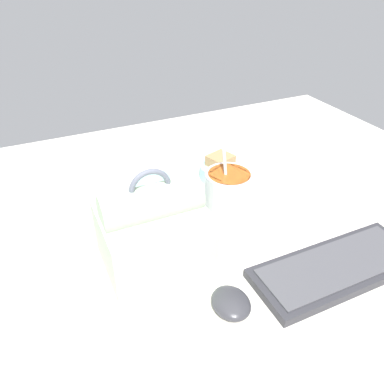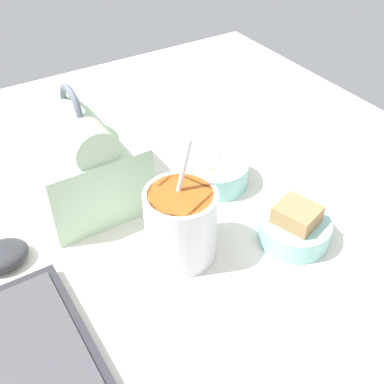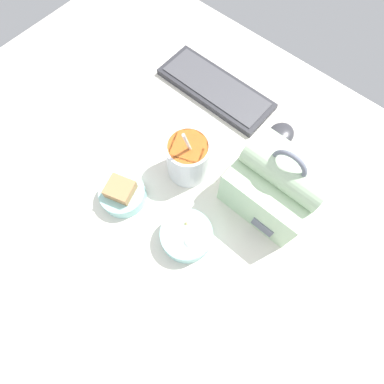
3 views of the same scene
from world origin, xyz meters
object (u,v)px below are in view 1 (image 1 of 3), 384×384
keyboard (337,267)px  bento_bowl_snacks (159,190)px  bento_bowl_sandwich (220,169)px  lunch_bag (153,231)px  computer_mouse (231,303)px  soup_cup (228,195)px

keyboard → bento_bowl_snacks: (22.20, -37.88, 1.37)cm
bento_bowl_sandwich → bento_bowl_snacks: (18.32, 2.36, -0.06)cm
bento_bowl_sandwich → bento_bowl_snacks: size_ratio=0.93×
keyboard → bento_bowl_sandwich: 40.45cm
lunch_bag → bento_bowl_snacks: size_ratio=1.78×
bento_bowl_sandwich → computer_mouse: 43.80cm
bento_bowl_sandwich → keyboard: bearing=95.5°
lunch_bag → soup_cup: (-19.99, -6.94, -1.68)cm
lunch_bag → computer_mouse: lunch_bag is taller
keyboard → computer_mouse: (22.91, -0.80, 0.40)cm
soup_cup → bento_bowl_sandwich: 17.88cm
bento_bowl_sandwich → computer_mouse: size_ratio=1.42×
bento_bowl_snacks → computer_mouse: size_ratio=1.52×
soup_cup → bento_bowl_sandwich: soup_cup is taller
keyboard → bento_bowl_sandwich: size_ratio=3.09×
computer_mouse → soup_cup: bearing=-117.7°
soup_cup → computer_mouse: (12.21, 23.29, -4.55)cm
lunch_bag → bento_bowl_snacks: (-8.49, -20.73, -5.26)cm
soup_cup → bento_bowl_snacks: (11.50, -13.79, -3.58)cm
lunch_bag → bento_bowl_sandwich: bearing=-139.3°
keyboard → soup_cup: 26.82cm
lunch_bag → bento_bowl_sandwich: size_ratio=1.91×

